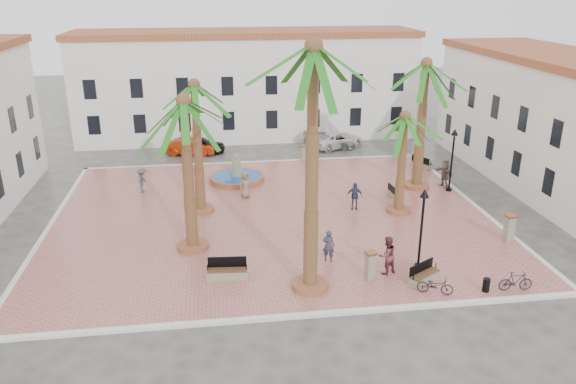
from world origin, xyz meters
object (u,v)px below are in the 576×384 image
palm_e (404,129)px  lamppost_s (423,215)px  bench_s (227,273)px  bicycle_a (435,285)px  bench_e (395,194)px  car_black (200,145)px  car_silver (329,140)px  bench_ne (422,164)px  pedestrian_east (445,173)px  lamppost_e (453,149)px  car_red (190,147)px  bench_se (424,277)px  palm_sw (185,119)px  pedestrian_north (142,180)px  cyclist_a (328,246)px  litter_bin (486,285)px  bollard_n (304,153)px  palm_nw (195,100)px  bollard_se (370,265)px  palm_ne (425,78)px  pedestrian_fountain_a (245,185)px  pedestrian_fountain_b (355,196)px  bollard_e (509,227)px  fountain (237,177)px  bicycle_b (516,281)px  car_white (337,140)px  palm_s (313,73)px

palm_e → lamppost_s: bearing=-100.8°
bench_s → bicycle_a: (9.28, -2.71, 0.13)m
lamppost_s → bench_e: bearing=78.8°
car_black → car_silver: 11.00m
bench_ne → pedestrian_east: (0.02, -4.23, 0.69)m
lamppost_e → car_silver: (-5.78, 12.11, -2.44)m
car_black → car_silver: (11.00, 0.21, -0.06)m
car_red → palm_e: bearing=-128.7°
bench_se → bench_ne: size_ratio=1.02×
palm_sw → pedestrian_north: size_ratio=4.89×
cyclist_a → car_black: cyclist_a is taller
bench_e → litter_bin: 12.06m
litter_bin → cyclist_a: 7.66m
bicycle_a → pedestrian_north: 21.05m
bench_e → pedestrian_north: pedestrian_north is taller
lamppost_s → bollard_n: (-2.77, 18.03, -2.12)m
palm_nw → bollard_se: palm_nw is taller
bench_ne → car_silver: size_ratio=0.41×
palm_e → pedestrian_east: palm_e is taller
palm_ne → car_silver: 13.70m
pedestrian_north → bollard_se: bearing=-128.3°
pedestrian_fountain_a → pedestrian_fountain_b: (6.58, -2.88, -0.01)m
bench_e → pedestrian_fountain_a: size_ratio=0.94×
palm_nw → bollard_e: 18.94m
fountain → bicycle_a: bearing=-64.3°
palm_nw → litter_bin: (12.96, -11.50, -6.63)m
palm_e → bicycle_a: (-1.50, -9.65, -4.81)m
bollard_se → bollard_e: bearing=19.0°
fountain → palm_ne: palm_ne is taller
litter_bin → pedestrian_north: 22.86m
bollard_n → bicycle_b: size_ratio=0.85×
bicycle_b → car_white: size_ratio=0.33×
bollard_n → car_silver: bearing=55.7°
bench_s → bench_ne: bearing=49.1°
bench_se → bicycle_b: bicycle_b is taller
car_black → bench_ne: bearing=-110.3°
bench_ne → bollard_se: size_ratio=1.28×
cyclist_a → bench_e: bearing=-104.8°
palm_s → bollard_e: palm_s is taller
pedestrian_fountain_b → car_silver: pedestrian_fountain_b is taller
palm_sw → lamppost_s: palm_sw is taller
lamppost_s → bollard_n: bearing=98.7°
litter_bin → palm_nw: bearing=138.4°
palm_ne → lamppost_e: bearing=-26.3°
palm_e → litter_bin: palm_e is taller
palm_s → palm_ne: palm_s is taller
palm_sw → litter_bin: 16.25m
fountain → cyclist_a: bearing=-73.1°
pedestrian_north → car_black: bearing=-11.7°
car_silver → pedestrian_north: bearing=138.3°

